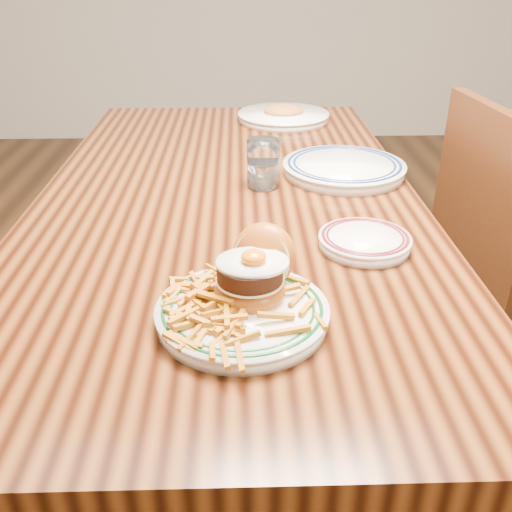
{
  "coord_description": "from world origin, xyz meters",
  "views": [
    {
      "loc": [
        0.03,
        -1.2,
        1.23
      ],
      "look_at": [
        0.05,
        -0.47,
        0.84
      ],
      "focal_mm": 40.0,
      "sensor_mm": 36.0,
      "label": 1
    }
  ],
  "objects_px": {
    "main_plate": "(246,297)",
    "side_plate": "(365,240)",
    "chair_right": "(512,276)",
    "table": "(229,229)"
  },
  "relations": [
    {
      "from": "main_plate",
      "to": "side_plate",
      "type": "bearing_deg",
      "value": 67.1
    },
    {
      "from": "main_plate",
      "to": "chair_right",
      "type": "bearing_deg",
      "value": 60.3
    },
    {
      "from": "table",
      "to": "side_plate",
      "type": "distance_m",
      "value": 0.39
    },
    {
      "from": "table",
      "to": "main_plate",
      "type": "height_order",
      "value": "main_plate"
    },
    {
      "from": "table",
      "to": "chair_right",
      "type": "xyz_separation_m",
      "value": [
        0.72,
        0.04,
        -0.16
      ]
    },
    {
      "from": "table",
      "to": "chair_right",
      "type": "height_order",
      "value": "chair_right"
    },
    {
      "from": "main_plate",
      "to": "side_plate",
      "type": "relative_size",
      "value": 1.6
    },
    {
      "from": "main_plate",
      "to": "side_plate",
      "type": "xyz_separation_m",
      "value": [
        0.22,
        0.22,
        -0.02
      ]
    },
    {
      "from": "side_plate",
      "to": "table",
      "type": "bearing_deg",
      "value": 121.65
    },
    {
      "from": "side_plate",
      "to": "chair_right",
      "type": "bearing_deg",
      "value": 22.96
    }
  ]
}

